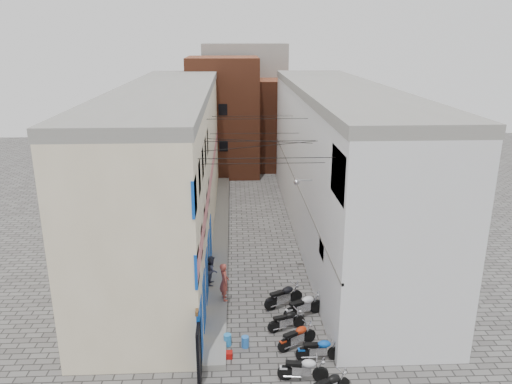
{
  "coord_description": "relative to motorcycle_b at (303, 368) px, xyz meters",
  "views": [
    {
      "loc": [
        -1.22,
        -15.47,
        11.73
      ],
      "look_at": [
        0.08,
        12.22,
        3.0
      ],
      "focal_mm": 35.0,
      "sensor_mm": 36.0,
      "label": 1
    }
  ],
  "objects": [
    {
      "name": "ground",
      "position": [
        -1.14,
        0.66,
        -0.53
      ],
      "size": [
        90.0,
        90.0,
        0.0
      ],
      "primitive_type": "plane",
      "color": "#504E4C",
      "rests_on": "ground"
    },
    {
      "name": "motorcycle_e",
      "position": [
        -0.25,
        3.22,
        -0.04
      ],
      "size": [
        1.75,
        1.03,
        0.97
      ],
      "primitive_type": null,
      "rotation": [
        0.0,
        0.0,
        -1.25
      ],
      "color": "black",
      "rests_on": "ground"
    },
    {
      "name": "building_left",
      "position": [
        -6.12,
        13.61,
        3.97
      ],
      "size": [
        5.1,
        27.0,
        9.0
      ],
      "color": "beige",
      "rests_on": "ground"
    },
    {
      "name": "plinth",
      "position": [
        -3.19,
        13.66,
        -0.4
      ],
      "size": [
        0.9,
        26.0,
        0.25
      ],
      "primitive_type": "cube",
      "color": "gray",
      "rests_on": "ground"
    },
    {
      "name": "water_jug_near",
      "position": [
        -1.99,
        2.09,
        -0.3
      ],
      "size": [
        0.3,
        0.3,
        0.46
      ],
      "primitive_type": "cylinder",
      "rotation": [
        0.0,
        0.0,
        0.02
      ],
      "color": "blue",
      "rests_on": "ground"
    },
    {
      "name": "building_far_concrete",
      "position": [
        -1.14,
        34.66,
        4.97
      ],
      "size": [
        8.0,
        5.0,
        11.0
      ],
      "primitive_type": "cube",
      "color": "gray",
      "rests_on": "ground"
    },
    {
      "name": "motorcycle_f",
      "position": [
        0.6,
        4.2,
        0.04
      ],
      "size": [
        2.04,
        1.4,
        1.14
      ],
      "primitive_type": null,
      "rotation": [
        0.0,
        0.0,
        -1.13
      ],
      "color": "silver",
      "rests_on": "ground"
    },
    {
      "name": "building_right",
      "position": [
        3.86,
        13.65,
        3.98
      ],
      "size": [
        5.94,
        26.0,
        9.0
      ],
      "color": "silver",
      "rests_on": "ground"
    },
    {
      "name": "person_a",
      "position": [
        -2.84,
        5.42,
        0.61
      ],
      "size": [
        0.54,
        0.71,
        1.77
      ],
      "primitive_type": "imported",
      "rotation": [
        0.0,
        0.0,
        1.76
      ],
      "color": "#9D4339",
      "rests_on": "plinth"
    },
    {
      "name": "motorcycle_b",
      "position": [
        0.0,
        0.0,
        0.0
      ],
      "size": [
        1.88,
        0.78,
        1.05
      ],
      "primitive_type": null,
      "rotation": [
        0.0,
        0.0,
        -1.69
      ],
      "color": "#B7B7BC",
      "rests_on": "ground"
    },
    {
      "name": "motorcycle_g",
      "position": [
        -0.18,
        5.1,
        0.04
      ],
      "size": [
        2.03,
        1.41,
        1.13
      ],
      "primitive_type": null,
      "rotation": [
        0.0,
        0.0,
        -1.12
      ],
      "color": "black",
      "rests_on": "ground"
    },
    {
      "name": "building_far_brick_left",
      "position": [
        -3.14,
        28.66,
        4.47
      ],
      "size": [
        6.0,
        6.0,
        10.0
      ],
      "primitive_type": "cube",
      "color": "brown",
      "rests_on": "ground"
    },
    {
      "name": "motorcycle_d",
      "position": [
        0.04,
        2.0,
        -0.01
      ],
      "size": [
        1.82,
        1.35,
        1.03
      ],
      "primitive_type": null,
      "rotation": [
        0.0,
        0.0,
        -1.06
      ],
      "color": "#A4270B",
      "rests_on": "ground"
    },
    {
      "name": "far_shopfront",
      "position": [
        -1.14,
        25.86,
        0.67
      ],
      "size": [
        2.0,
        0.3,
        2.4
      ],
      "primitive_type": "cube",
      "color": "black",
      "rests_on": "ground"
    },
    {
      "name": "building_far_brick_right",
      "position": [
        1.86,
        30.66,
        3.47
      ],
      "size": [
        5.0,
        6.0,
        8.0
      ],
      "primitive_type": "cube",
      "color": "brown",
      "rests_on": "ground"
    },
    {
      "name": "person_b",
      "position": [
        -3.45,
        6.96,
        0.44
      ],
      "size": [
        0.6,
        0.74,
        1.43
      ],
      "primitive_type": "imported",
      "rotation": [
        0.0,
        0.0,
        1.48
      ],
      "color": "#3A3F57",
      "rests_on": "plinth"
    },
    {
      "name": "overhead_wires",
      "position": [
        -1.14,
        8.3,
        6.6
      ],
      "size": [
        5.8,
        13.02,
        1.32
      ],
      "color": "black",
      "rests_on": "ground"
    },
    {
      "name": "water_jug_far",
      "position": [
        -2.69,
        2.25,
        -0.29
      ],
      "size": [
        0.4,
        0.4,
        0.48
      ],
      "primitive_type": "cylinder",
      "rotation": [
        0.0,
        0.0,
        0.37
      ],
      "color": "#2985D1",
      "rests_on": "ground"
    },
    {
      "name": "red_crate",
      "position": [
        -2.69,
        1.45,
        -0.41
      ],
      "size": [
        0.4,
        0.31,
        0.24
      ],
      "primitive_type": "cube",
      "rotation": [
        0.0,
        0.0,
        -0.05
      ],
      "color": "#9D0E0B",
      "rests_on": "ground"
    },
    {
      "name": "motorcycle_c",
      "position": [
        0.76,
        1.13,
        -0.02
      ],
      "size": [
        1.77,
        0.57,
        1.02
      ],
      "primitive_type": null,
      "rotation": [
        0.0,
        0.0,
        -1.57
      ],
      "color": "#0B46A6",
      "rests_on": "ground"
    }
  ]
}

